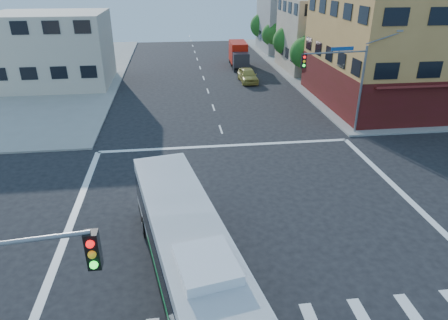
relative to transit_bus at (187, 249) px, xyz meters
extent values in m
plane|color=black|center=(3.55, 4.99, -1.78)|extent=(120.00, 120.00, 0.00)
cube|color=gray|center=(38.55, 39.99, -1.71)|extent=(50.00, 50.00, 0.15)
cube|color=#D1954B|center=(23.55, 23.49, 5.22)|extent=(18.00, 15.00, 14.00)
cube|color=#531314|center=(23.55, 23.49, 0.22)|extent=(18.09, 15.08, 4.00)
cube|color=#B8A78C|center=(20.55, 38.99, 2.72)|extent=(12.00, 10.00, 9.00)
cube|color=gray|center=(20.55, 52.99, 3.22)|extent=(12.00, 10.00, 10.00)
cube|color=beige|center=(-13.45, 34.99, 2.22)|extent=(12.00, 10.00, 8.00)
cylinder|color=slate|center=(14.35, 15.79, 1.72)|extent=(0.18, 0.18, 7.00)
cylinder|color=slate|center=(11.85, 15.54, 4.82)|extent=(5.01, 0.62, 0.12)
cube|color=black|center=(9.35, 15.29, 4.32)|extent=(0.32, 0.30, 1.00)
sphere|color=#FF0C0C|center=(9.35, 15.12, 4.62)|extent=(0.20, 0.20, 0.20)
sphere|color=yellow|center=(9.35, 15.12, 4.32)|extent=(0.20, 0.20, 0.20)
sphere|color=#19FF33|center=(9.35, 15.12, 4.02)|extent=(0.20, 0.20, 0.20)
cube|color=navy|center=(12.35, 15.59, 5.07)|extent=(1.80, 0.22, 0.28)
cube|color=gray|center=(16.85, 16.04, 6.22)|extent=(0.50, 0.22, 0.14)
cube|color=black|center=(-2.25, -5.31, 4.32)|extent=(0.32, 0.30, 1.00)
sphere|color=#FF0C0C|center=(-2.25, -5.48, 4.62)|extent=(0.20, 0.20, 0.20)
sphere|color=yellow|center=(-2.25, -5.48, 4.32)|extent=(0.20, 0.20, 0.20)
sphere|color=#19FF33|center=(-2.25, -5.48, 4.02)|extent=(0.20, 0.20, 0.20)
cylinder|color=#372414|center=(15.35, 32.99, -0.82)|extent=(0.28, 0.28, 1.92)
sphere|color=#1F5A19|center=(15.35, 32.99, 1.58)|extent=(3.60, 3.60, 3.60)
sphere|color=#1F5A19|center=(15.75, 32.69, 2.48)|extent=(2.52, 2.52, 2.52)
cylinder|color=#372414|center=(15.35, 40.99, -0.78)|extent=(0.28, 0.28, 1.99)
sphere|color=#1F5A19|center=(15.35, 40.99, 1.73)|extent=(3.80, 3.80, 3.80)
sphere|color=#1F5A19|center=(15.75, 40.69, 2.68)|extent=(2.66, 2.66, 2.66)
cylinder|color=#372414|center=(15.35, 48.99, -0.84)|extent=(0.28, 0.28, 1.89)
sphere|color=#1F5A19|center=(15.35, 48.99, 1.47)|extent=(3.40, 3.40, 3.40)
sphere|color=#1F5A19|center=(15.75, 48.69, 2.32)|extent=(2.38, 2.38, 2.38)
cylinder|color=#372414|center=(15.35, 56.99, -0.77)|extent=(0.28, 0.28, 2.03)
sphere|color=#1F5A19|center=(15.35, 56.99, 1.85)|extent=(4.00, 4.00, 4.00)
sphere|color=#1F5A19|center=(15.75, 56.69, 2.85)|extent=(2.80, 2.80, 2.80)
cube|color=black|center=(0.00, 0.02, -1.22)|extent=(4.89, 12.58, 0.46)
cube|color=white|center=(0.00, 0.02, 0.03)|extent=(4.87, 12.56, 2.92)
cube|color=black|center=(0.00, 0.02, 0.21)|extent=(4.85, 12.20, 1.28)
cube|color=black|center=(-1.14, 5.99, 0.11)|extent=(2.37, 0.51, 1.38)
cube|color=#E5590C|center=(-1.15, 6.02, 1.14)|extent=(1.93, 0.42, 0.29)
cube|color=white|center=(0.00, 0.02, 1.43)|extent=(4.77, 12.30, 0.12)
cube|color=white|center=(0.57, -3.00, 1.68)|extent=(2.22, 2.56, 0.37)
cube|color=#0D7F33|center=(-1.20, -0.73, -0.71)|extent=(1.08, 5.53, 0.29)
cube|color=#0D7F33|center=(1.39, -0.23, -0.71)|extent=(1.08, 5.53, 0.29)
cylinder|color=black|center=(-1.94, 3.65, -1.25)|extent=(0.50, 1.10, 1.06)
cylinder|color=#99999E|center=(-2.08, 3.63, -1.25)|extent=(0.14, 0.53, 0.53)
cylinder|color=black|center=(0.46, 4.11, -1.25)|extent=(0.50, 1.10, 1.06)
cylinder|color=#99999E|center=(0.60, 4.14, -1.25)|extent=(0.14, 0.53, 0.53)
cube|color=#29282E|center=(8.81, 39.41, -0.62)|extent=(2.15, 2.07, 2.33)
cube|color=black|center=(8.77, 38.56, -0.26)|extent=(1.88, 0.16, 0.90)
cube|color=#BC1508|center=(8.97, 42.81, 0.10)|extent=(2.38, 5.11, 2.69)
cube|color=black|center=(8.92, 41.74, -1.29)|extent=(2.30, 7.25, 0.27)
cylinder|color=black|center=(7.88, 39.63, -1.33)|extent=(0.29, 0.91, 0.90)
cylinder|color=black|center=(9.76, 39.54, -1.33)|extent=(0.29, 0.91, 0.90)
cylinder|color=black|center=(8.00, 42.23, -1.33)|extent=(0.29, 0.91, 0.90)
cylinder|color=black|center=(9.88, 42.14, -1.33)|extent=(0.29, 0.91, 0.90)
cylinder|color=black|center=(8.10, 44.47, -1.33)|extent=(0.29, 0.91, 0.90)
cylinder|color=black|center=(9.98, 44.38, -1.33)|extent=(0.29, 0.91, 0.90)
imported|color=gold|center=(8.65, 33.38, -0.97)|extent=(2.02, 4.82, 1.63)
camera|label=1|loc=(-0.16, -13.19, 10.24)|focal=32.00mm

